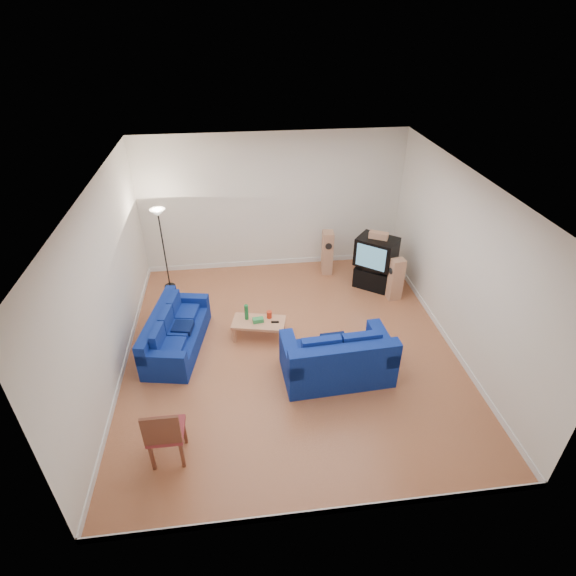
{
  "coord_description": "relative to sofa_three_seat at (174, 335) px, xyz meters",
  "views": [
    {
      "loc": [
        -0.85,
        -6.4,
        5.49
      ],
      "look_at": [
        0.0,
        0.4,
        1.1
      ],
      "focal_mm": 28.0,
      "sensor_mm": 36.0,
      "label": 1
    }
  ],
  "objects": [
    {
      "name": "room",
      "position": [
        2.13,
        -0.33,
        1.27
      ],
      "size": [
        6.01,
        6.51,
        3.21
      ],
      "color": "brown",
      "rests_on": "ground"
    },
    {
      "name": "sofa_three_seat",
      "position": [
        0.0,
        0.0,
        0.0
      ],
      "size": [
        1.17,
        2.05,
        0.75
      ],
      "rotation": [
        0.0,
        0.0,
        -1.75
      ],
      "color": "navy",
      "rests_on": "ground"
    },
    {
      "name": "sofa_loveseat",
      "position": [
        2.83,
        -1.15,
        0.07
      ],
      "size": [
        1.88,
        1.12,
        0.91
      ],
      "rotation": [
        0.0,
        0.0,
        0.05
      ],
      "color": "navy",
      "rests_on": "ground"
    },
    {
      "name": "coffee_table",
      "position": [
        1.58,
        0.11,
        0.03
      ],
      "size": [
        1.08,
        0.7,
        0.36
      ],
      "rotation": [
        0.0,
        0.0,
        -0.22
      ],
      "color": "tan",
      "rests_on": "ground"
    },
    {
      "name": "bottle",
      "position": [
        1.36,
        0.22,
        0.24
      ],
      "size": [
        0.08,
        0.08,
        0.32
      ],
      "primitive_type": "cylinder",
      "rotation": [
        0.0,
        0.0,
        -0.14
      ],
      "color": "#197233",
      "rests_on": "coffee_table"
    },
    {
      "name": "tissue_box",
      "position": [
        1.57,
        0.1,
        0.13
      ],
      "size": [
        0.21,
        0.13,
        0.08
      ],
      "primitive_type": "cube",
      "rotation": [
        0.0,
        0.0,
        0.12
      ],
      "color": "green",
      "rests_on": "coffee_table"
    },
    {
      "name": "red_canister",
      "position": [
        1.79,
        0.21,
        0.15
      ],
      "size": [
        0.13,
        0.13,
        0.14
      ],
      "primitive_type": "cylinder",
      "rotation": [
        0.0,
        0.0,
        -0.49
      ],
      "color": "red",
      "rests_on": "coffee_table"
    },
    {
      "name": "remote",
      "position": [
        1.88,
        0.04,
        0.09
      ],
      "size": [
        0.15,
        0.06,
        0.02
      ],
      "primitive_type": "cube",
      "rotation": [
        0.0,
        0.0,
        -0.1
      ],
      "color": "black",
      "rests_on": "coffee_table"
    },
    {
      "name": "tv_stand",
      "position": [
        4.24,
        1.59,
        -0.04
      ],
      "size": [
        0.88,
        0.8,
        0.47
      ],
      "primitive_type": "cube",
      "rotation": [
        0.0,
        0.0,
        -0.63
      ],
      "color": "black",
      "rests_on": "ground"
    },
    {
      "name": "av_receiver",
      "position": [
        4.21,
        1.57,
        0.24
      ],
      "size": [
        0.5,
        0.48,
        0.09
      ],
      "primitive_type": "cube",
      "rotation": [
        0.0,
        0.0,
        -0.6
      ],
      "color": "black",
      "rests_on": "tv_stand"
    },
    {
      "name": "television",
      "position": [
        4.27,
        1.62,
        0.61
      ],
      "size": [
        1.02,
        0.99,
        0.64
      ],
      "rotation": [
        0.0,
        0.0,
        -0.69
      ],
      "color": "black",
      "rests_on": "av_receiver"
    },
    {
      "name": "centre_speaker",
      "position": [
        4.28,
        1.63,
        0.99
      ],
      "size": [
        0.43,
        0.33,
        0.14
      ],
      "primitive_type": "cube",
      "rotation": [
        0.0,
        0.0,
        -0.49
      ],
      "color": "tan",
      "rests_on": "television"
    },
    {
      "name": "speaker_left",
      "position": [
        3.35,
        2.36,
        0.25
      ],
      "size": [
        0.27,
        0.34,
        1.05
      ],
      "rotation": [
        0.0,
        0.0,
        -0.09
      ],
      "color": "tan",
      "rests_on": "ground"
    },
    {
      "name": "speaker_right",
      "position": [
        4.58,
        1.09,
        0.2
      ],
      "size": [
        0.32,
        0.26,
        0.96
      ],
      "rotation": [
        0.0,
        0.0,
        -1.43
      ],
      "color": "tan",
      "rests_on": "ground"
    },
    {
      "name": "floor_lamp",
      "position": [
        -0.32,
        2.17,
        1.28
      ],
      "size": [
        0.32,
        0.32,
        1.88
      ],
      "color": "black",
      "rests_on": "ground"
    },
    {
      "name": "dining_chair",
      "position": [
        0.13,
        -2.51,
        0.3
      ],
      "size": [
        0.5,
        0.5,
        1.03
      ],
      "rotation": [
        0.0,
        0.0,
        -0.01
      ],
      "color": "brown",
      "rests_on": "ground"
    }
  ]
}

